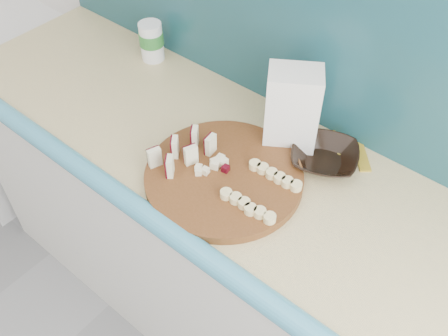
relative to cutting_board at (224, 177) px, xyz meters
name	(u,v)px	position (x,y,z in m)	size (l,w,h in m)	color
kitchen_counter	(251,263)	(0.05, 0.08, -0.47)	(2.20, 0.63, 0.91)	silver
backsplash	(327,48)	(0.05, 0.37, 0.24)	(2.20, 0.02, 0.50)	teal
cutting_board	(224,177)	(0.00, 0.00, 0.00)	(0.43, 0.43, 0.03)	#4D2B10
apple_wedges	(183,151)	(-0.12, -0.03, 0.04)	(0.10, 0.17, 0.06)	beige
apple_chunks	(216,166)	(-0.03, 0.00, 0.02)	(0.06, 0.07, 0.02)	#F2E4C1
banana_slices	(261,190)	(0.12, 0.01, 0.02)	(0.17, 0.17, 0.02)	beige
brown_bowl	(324,157)	(0.17, 0.23, 0.01)	(0.18, 0.18, 0.05)	black
flour_bag	(292,109)	(0.05, 0.23, 0.11)	(0.14, 0.10, 0.25)	white
canister	(152,41)	(-0.56, 0.29, 0.06)	(0.08, 0.08, 0.13)	white
banana_peel	(347,143)	(0.18, 0.34, -0.01)	(0.20, 0.17, 0.01)	gold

